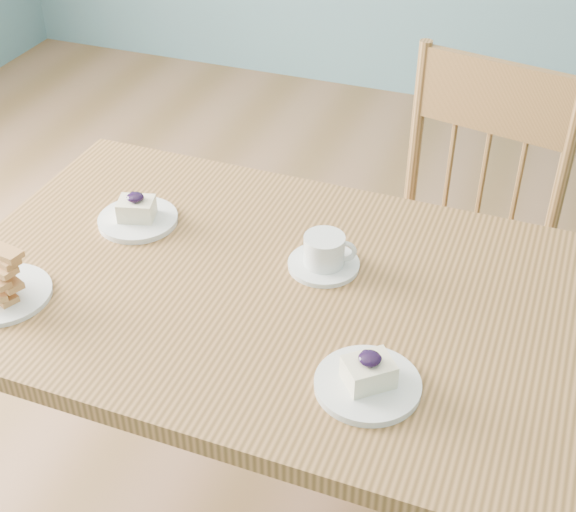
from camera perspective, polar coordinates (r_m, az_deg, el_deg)
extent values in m
cube|color=brown|center=(2.19, 1.95, -17.15)|extent=(5.00, 5.00, 0.01)
cube|color=#A46F3E|center=(1.59, 1.06, -3.16)|extent=(1.43, 0.83, 0.04)
cylinder|color=#A46F3E|center=(2.31, -11.37, -1.58)|extent=(0.05, 0.05, 0.72)
cube|color=#A46F3E|center=(2.18, 11.23, -0.83)|extent=(0.53, 0.51, 0.04)
cylinder|color=#A46F3E|center=(2.26, 4.23, -6.51)|extent=(0.04, 0.04, 0.44)
cylinder|color=#A46F3E|center=(2.16, 13.34, -10.03)|extent=(0.04, 0.04, 0.44)
cylinder|color=#A46F3E|center=(2.51, 8.17, -1.66)|extent=(0.04, 0.04, 0.44)
cylinder|color=#A46F3E|center=(2.43, 16.40, -4.57)|extent=(0.04, 0.04, 0.44)
cylinder|color=#A46F3E|center=(2.25, 9.16, 8.91)|extent=(0.03, 0.03, 0.50)
cylinder|color=#A46F3E|center=(2.15, 19.07, 5.90)|extent=(0.03, 0.03, 0.50)
cube|color=#A46F3E|center=(2.13, 14.59, 10.86)|extent=(0.38, 0.10, 0.19)
cylinder|color=#A46F3E|center=(2.26, 11.38, 5.91)|extent=(0.01, 0.01, 0.30)
cylinder|color=#A46F3E|center=(2.24, 13.65, 5.20)|extent=(0.01, 0.01, 0.30)
cylinder|color=#A46F3E|center=(2.22, 15.95, 4.47)|extent=(0.01, 0.01, 0.30)
cylinder|color=silver|center=(1.39, 5.68, -9.09)|extent=(0.18, 0.18, 0.01)
cube|color=#F7E7BD|center=(1.37, 5.76, -8.21)|extent=(0.10, 0.10, 0.05)
ellipsoid|color=black|center=(1.34, 5.84, -7.25)|extent=(0.04, 0.04, 0.02)
sphere|color=black|center=(1.35, 6.36, -7.26)|extent=(0.02, 0.02, 0.02)
sphere|color=black|center=(1.35, 5.55, -6.96)|extent=(0.02, 0.02, 0.02)
sphere|color=black|center=(1.34, 5.86, -7.59)|extent=(0.02, 0.02, 0.02)
cylinder|color=silver|center=(1.80, -10.62, 2.56)|extent=(0.18, 0.18, 0.01)
cube|color=#F7E7BD|center=(1.78, -10.72, 3.32)|extent=(0.09, 0.08, 0.04)
ellipsoid|color=black|center=(1.77, -10.83, 4.14)|extent=(0.04, 0.04, 0.02)
sphere|color=black|center=(1.77, -10.45, 4.13)|extent=(0.02, 0.02, 0.02)
sphere|color=black|center=(1.78, -10.95, 4.29)|extent=(0.02, 0.02, 0.02)
sphere|color=black|center=(1.76, -10.89, 3.94)|extent=(0.02, 0.02, 0.02)
cylinder|color=silver|center=(1.64, 2.55, -0.60)|extent=(0.15, 0.15, 0.01)
cylinder|color=silver|center=(1.62, 2.59, 0.44)|extent=(0.10, 0.10, 0.06)
cylinder|color=olive|center=(1.60, 2.61, 1.17)|extent=(0.07, 0.07, 0.00)
torus|color=silver|center=(1.62, 4.07, 0.34)|extent=(0.05, 0.02, 0.05)
cylinder|color=silver|center=(1.66, -19.65, -2.59)|extent=(0.19, 0.19, 0.01)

